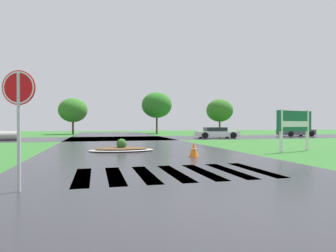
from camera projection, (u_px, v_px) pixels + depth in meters
ground_plane at (237, 215)px, 4.94m from camera, size 120.00×120.00×0.10m
asphalt_roadway at (143, 154)px, 14.64m from camera, size 10.23×80.00×0.01m
asphalt_cross_road at (119, 138)px, 29.92m from camera, size 90.00×9.21×0.01m
crosswalk_stripes at (175, 173)px, 8.84m from camera, size 5.85×3.14×0.01m
stop_sign at (19, 101)px, 6.36m from camera, size 0.73×0.27×2.67m
estate_billboard at (295, 123)px, 15.67m from camera, size 2.74×0.89×2.26m
median_island at (121, 149)px, 16.00m from camera, size 3.56×1.96×0.68m
car_blue_compact at (296, 131)px, 35.69m from camera, size 4.43×2.20×1.31m
car_dark_suv at (216, 133)px, 30.73m from camera, size 4.60×2.48×1.14m
drainage_pipe_stack at (8, 136)px, 26.33m from camera, size 1.88×1.22×0.83m
traffic_cone at (194, 150)px, 13.17m from camera, size 0.43×0.43×0.68m
background_treeline at (124, 109)px, 44.92m from camera, size 41.58×6.65×6.45m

